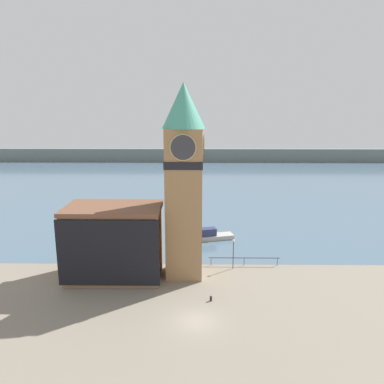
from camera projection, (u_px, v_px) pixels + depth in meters
The scene contains 9 objects.
ground_plane at pixel (196, 321), 36.61m from camera, with size 160.00×160.00×0.00m, color gray.
water at pixel (197, 180), 108.49m from camera, with size 160.00×120.00×0.00m.
far_shoreline at pixel (197, 155), 146.98m from camera, with size 180.00×3.00×5.00m.
pier_railing at pixel (244, 259), 49.40m from camera, with size 9.37×0.08×1.09m.
clock_tower at pixel (184, 178), 44.32m from camera, with size 4.97×4.97×23.27m.
pier_building at pixel (114, 242), 45.39m from camera, with size 11.59×7.18×8.97m.
boat_near at pixel (212, 235), 59.41m from camera, with size 6.48×3.53×1.87m.
mooring_bollard_near at pixel (211, 298), 40.36m from camera, with size 0.26×0.26×0.59m.
lamp_post at pixel (233, 248), 48.02m from camera, with size 0.32×0.32×3.98m.
Camera 1 is at (-0.00, -32.99, 20.31)m, focal length 35.00 mm.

